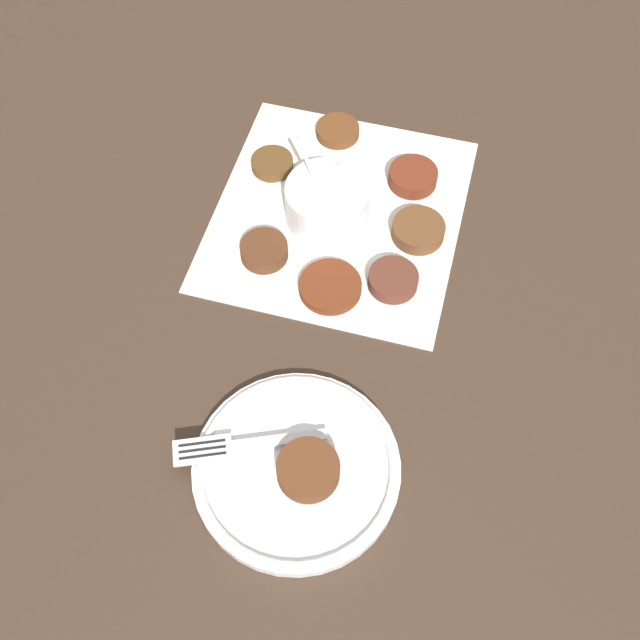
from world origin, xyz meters
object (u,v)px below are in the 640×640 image
object	(u,v)px
sauce_bowl	(328,204)
fork	(233,446)
serving_plate	(297,468)
fritter_on_plate	(308,470)

from	to	relation	value
sauce_bowl	fork	world-z (taller)	sauce_bowl
sauce_bowl	fork	size ratio (longest dim) A/B	0.76
sauce_bowl	serving_plate	xyz separation A→B (m)	(-0.34, -0.09, -0.02)
fritter_on_plate	fork	bearing A→B (deg)	90.16
serving_plate	fork	distance (m)	0.07
fritter_on_plate	fork	xyz separation A→B (m)	(-0.00, 0.09, -0.01)
sauce_bowl	serving_plate	distance (m)	0.35
fritter_on_plate	fork	distance (m)	0.09
fork	serving_plate	bearing A→B (deg)	-85.85
sauce_bowl	serving_plate	size ratio (longest dim) A/B	0.53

